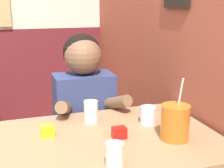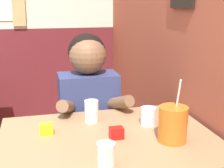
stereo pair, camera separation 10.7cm
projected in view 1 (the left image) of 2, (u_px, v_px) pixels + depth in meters
The scene contains 9 objects.
brick_wall_right at pixel (149, 1), 2.10m from camera, with size 0.08×4.21×2.70m.
main_table at pixel (111, 154), 1.39m from camera, with size 0.94×0.70×0.77m.
person_seated at pixel (85, 126), 1.86m from camera, with size 0.42×0.41×1.18m.
cocktail_pitcher at pixel (175, 122), 1.33m from camera, with size 0.12×0.12×0.27m.
glass_near_pitcher at pixel (148, 115), 1.51m from camera, with size 0.07×0.07×0.09m.
glass_center at pixel (91, 112), 1.53m from camera, with size 0.07×0.07×0.11m.
glass_far_side at pixel (115, 155), 1.11m from camera, with size 0.07×0.07×0.09m.
condiment_ketchup at pixel (119, 133), 1.35m from camera, with size 0.06×0.04×0.05m.
condiment_mustard at pixel (47, 131), 1.37m from camera, with size 0.06×0.04×0.05m.
Camera 1 is at (0.29, -0.88, 1.35)m, focal length 50.00 mm.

